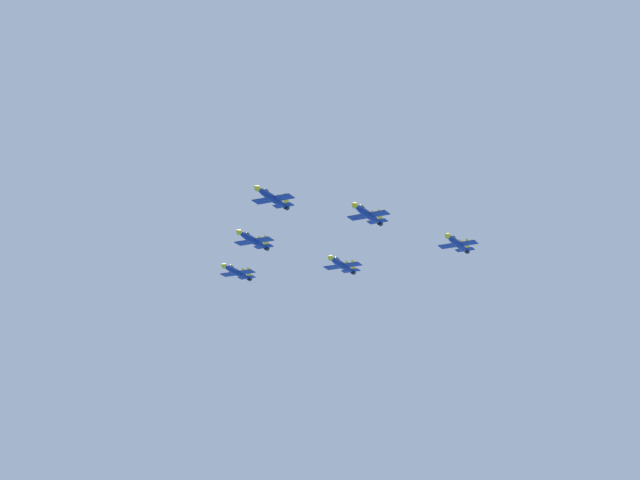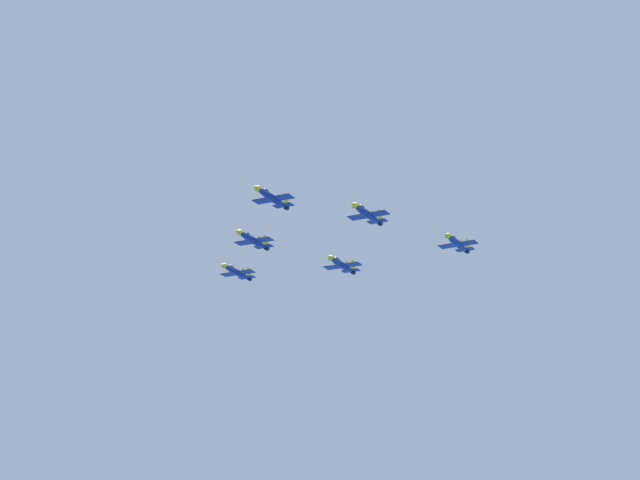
% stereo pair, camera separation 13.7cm
% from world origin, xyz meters
% --- Properties ---
extents(jet_lead, '(13.45, 9.02, 3.04)m').
position_xyz_m(jet_lead, '(19.51, 29.53, 131.14)').
color(jet_lead, navy).
extents(jet_left_wingman, '(13.64, 9.18, 3.11)m').
position_xyz_m(jet_left_wingman, '(27.90, 9.54, 130.58)').
color(jet_left_wingman, navy).
extents(jet_right_wingman, '(13.59, 9.09, 3.06)m').
position_xyz_m(jet_right_wingman, '(40.59, 34.59, 128.97)').
color(jet_right_wingman, navy).
extents(jet_left_outer, '(13.02, 8.75, 2.96)m').
position_xyz_m(jet_left_outer, '(36.30, -10.45, 126.79)').
color(jet_left_outer, navy).
extents(jet_right_outer, '(13.10, 8.78, 2.96)m').
position_xyz_m(jet_right_outer, '(61.68, 39.65, 127.84)').
color(jet_right_outer, navy).
extents(jet_slot_rear, '(13.49, 9.02, 3.04)m').
position_xyz_m(jet_slot_rear, '(48.99, 14.60, 125.77)').
color(jet_slot_rear, navy).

